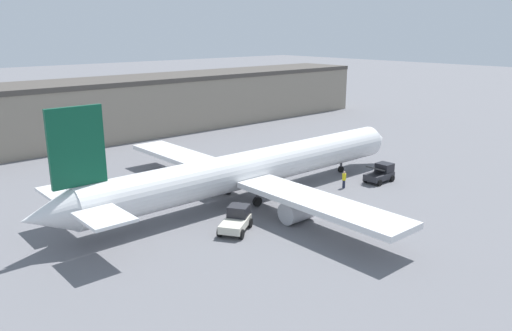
{
  "coord_description": "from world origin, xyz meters",
  "views": [
    {
      "loc": [
        -31.15,
        -35.24,
        16.02
      ],
      "look_at": [
        0.0,
        0.0,
        3.15
      ],
      "focal_mm": 35.0,
      "sensor_mm": 36.0,
      "label": 1
    }
  ],
  "objects_px": {
    "airplane": "(248,170)",
    "ground_crew_worker": "(344,179)",
    "belt_loader_truck": "(381,173)",
    "baggage_tug": "(236,220)"
  },
  "relations": [
    {
      "from": "airplane",
      "to": "ground_crew_worker",
      "type": "bearing_deg",
      "value": -22.92
    },
    {
      "from": "airplane",
      "to": "ground_crew_worker",
      "type": "relative_size",
      "value": 23.73
    },
    {
      "from": "airplane",
      "to": "baggage_tug",
      "type": "xyz_separation_m",
      "value": [
        -6.01,
        -5.51,
        -1.98
      ]
    },
    {
      "from": "ground_crew_worker",
      "to": "belt_loader_truck",
      "type": "relative_size",
      "value": 0.53
    },
    {
      "from": "airplane",
      "to": "belt_loader_truck",
      "type": "bearing_deg",
      "value": -19.59
    },
    {
      "from": "ground_crew_worker",
      "to": "baggage_tug",
      "type": "xyz_separation_m",
      "value": [
        -15.61,
        -1.37,
        -0.03
      ]
    },
    {
      "from": "airplane",
      "to": "belt_loader_truck",
      "type": "relative_size",
      "value": 12.54
    },
    {
      "from": "airplane",
      "to": "ground_crew_worker",
      "type": "xyz_separation_m",
      "value": [
        9.59,
        -4.14,
        -1.94
      ]
    },
    {
      "from": "airplane",
      "to": "ground_crew_worker",
      "type": "distance_m",
      "value": 10.63
    },
    {
      "from": "baggage_tug",
      "to": "ground_crew_worker",
      "type": "bearing_deg",
      "value": -28.51
    }
  ]
}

